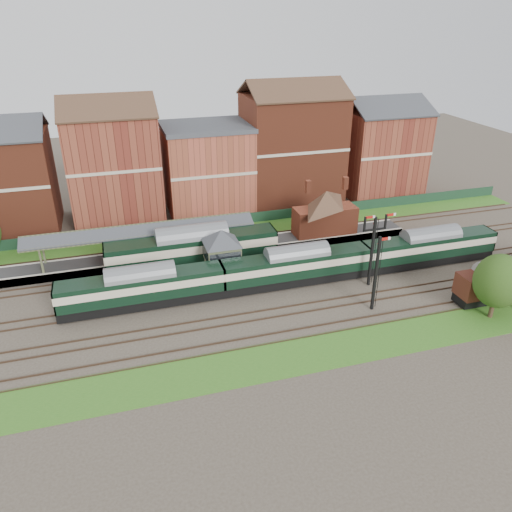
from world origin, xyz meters
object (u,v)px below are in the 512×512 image
object	(u,v)px
platform_railcar	(193,249)
goods_van_a	(485,285)
semaphore_bracket	(373,247)
signal_box	(222,254)
dmu_train	(297,266)

from	to	relation	value
platform_railcar	goods_van_a	world-z (taller)	platform_railcar
platform_railcar	semaphore_bracket	bearing A→B (deg)	-26.91
signal_box	semaphore_bracket	bearing A→B (deg)	-20.92
semaphore_bracket	goods_van_a	bearing A→B (deg)	-34.40
semaphore_bracket	platform_railcar	xyz separation A→B (m)	(-17.73, 9.00, -2.03)
semaphore_bracket	goods_van_a	xyz separation A→B (m)	(9.49, -6.50, -2.62)
signal_box	dmu_train	distance (m)	8.22
signal_box	dmu_train	size ratio (longest dim) A/B	0.12
signal_box	semaphore_bracket	xyz separation A→B (m)	(15.04, -5.75, 1.44)
dmu_train	signal_box	bearing A→B (deg)	156.53
signal_box	platform_railcar	distance (m)	4.26
semaphore_bracket	goods_van_a	size ratio (longest dim) A/B	1.41
platform_railcar	goods_van_a	bearing A→B (deg)	-29.65
signal_box	goods_van_a	bearing A→B (deg)	-26.54
platform_railcar	goods_van_a	xyz separation A→B (m)	(27.23, -15.50, -0.60)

